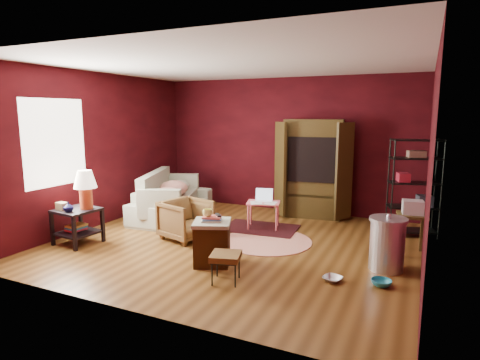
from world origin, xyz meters
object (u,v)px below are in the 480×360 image
object	(u,v)px
laptop_desk	(263,205)
hamper	(212,242)
side_table	(81,200)
wire_shelving	(415,184)
armchair	(186,218)
tv_armoire	(313,167)
sofa	(172,197)

from	to	relation	value
laptop_desk	hamper	bearing A→B (deg)	-105.74
hamper	laptop_desk	xyz separation A→B (m)	(0.01, 1.90, 0.13)
side_table	hamper	size ratio (longest dim) A/B	1.69
wire_shelving	armchair	bearing A→B (deg)	-169.98
tv_armoire	wire_shelving	bearing A→B (deg)	-24.20
hamper	wire_shelving	distance (m)	3.61
side_table	wire_shelving	size ratio (longest dim) A/B	0.72
side_table	laptop_desk	distance (m)	3.06
armchair	tv_armoire	distance (m)	2.87
laptop_desk	tv_armoire	xyz separation A→B (m)	(0.57, 1.25, 0.57)
armchair	tv_armoire	world-z (taller)	tv_armoire
tv_armoire	wire_shelving	xyz separation A→B (m)	(1.89, -0.58, -0.11)
side_table	tv_armoire	world-z (taller)	tv_armoire
sofa	armchair	world-z (taller)	sofa
side_table	laptop_desk	world-z (taller)	side_table
laptop_desk	sofa	bearing A→B (deg)	164.11
armchair	hamper	world-z (taller)	armchair
armchair	side_table	world-z (taller)	side_table
side_table	wire_shelving	distance (m)	5.47
sofa	tv_armoire	bearing A→B (deg)	-68.37
wire_shelving	hamper	bearing A→B (deg)	-151.25
armchair	wire_shelving	size ratio (longest dim) A/B	0.44
hamper	laptop_desk	size ratio (longest dim) A/B	0.98
armchair	hamper	distance (m)	1.23
side_table	hamper	bearing A→B (deg)	2.08
side_table	laptop_desk	xyz separation A→B (m)	(2.32, 1.98, -0.27)
sofa	armchair	distance (m)	1.52
laptop_desk	tv_armoire	distance (m)	1.49
sofa	armchair	size ratio (longest dim) A/B	2.92
armchair	hamper	xyz separation A→B (m)	(0.94, -0.80, -0.04)
hamper	tv_armoire	xyz separation A→B (m)	(0.57, 3.15, 0.70)
side_table	armchair	bearing A→B (deg)	32.79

